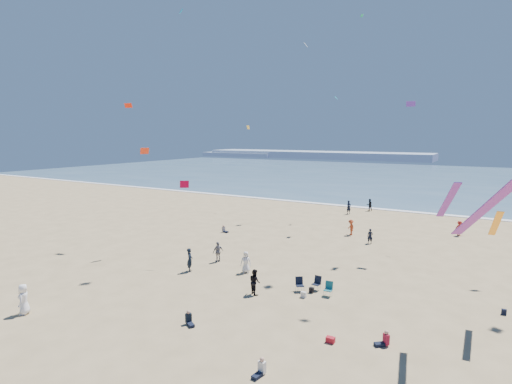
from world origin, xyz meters
The scene contains 13 objects.
ground centered at (0.00, 0.00, 0.00)m, with size 220.00×220.00×0.00m, color tan.
ocean centered at (0.00, 95.00, 0.03)m, with size 220.00×100.00×0.06m, color #476B84.
surf_line centered at (0.00, 45.00, 0.04)m, with size 220.00×1.20×0.08m, color white.
headland_far centered at (-60.00, 170.00, 1.60)m, with size 110.00×20.00×3.20m, color #7A8EA8.
headland_near centered at (-100.00, 165.00, 1.00)m, with size 40.00×14.00×2.00m, color #7A8EA8.
standing_flyers centered at (2.59, 18.39, 0.87)m, with size 28.68×46.00×1.90m.
seated_group centered at (3.57, 5.46, 0.42)m, with size 22.36×25.11×0.84m.
chair_cluster centered at (5.30, 10.40, 0.50)m, with size 2.74×1.55×1.00m.
white_tote centered at (4.98, 9.24, 0.20)m, with size 0.35×0.20×0.40m, color silver.
black_backpack centered at (5.12, 10.29, 0.19)m, with size 0.30×0.22×0.38m, color black.
cooler centered at (8.59, 4.52, 0.15)m, with size 0.45×0.30×0.30m, color #A71723.
navy_bag centered at (16.54, 13.04, 0.17)m, with size 0.28×0.18×0.34m, color black.
kites_aloft centered at (9.15, 13.54, 13.15)m, with size 44.43×44.82×25.36m.
Camera 1 is at (15.19, -14.42, 10.78)m, focal length 28.00 mm.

